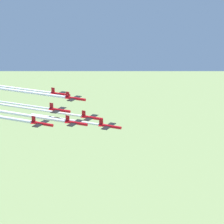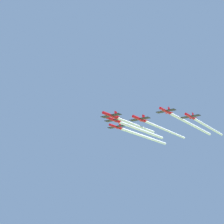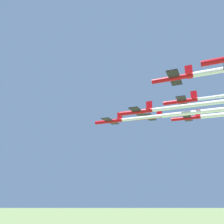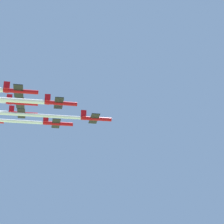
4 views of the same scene
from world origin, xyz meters
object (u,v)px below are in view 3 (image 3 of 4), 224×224
at_px(jet_1, 137,112).
at_px(jet_3, 174,78).
at_px(jet_4, 181,101).
at_px(jet_2, 149,117).
at_px(jet_5, 187,118).
at_px(jet_0, 110,121).

height_order(jet_1, jet_3, jet_3).
relative_size(jet_1, jet_4, 1.00).
xyz_separation_m(jet_2, jet_4, (12.32, 4.62, 1.91)).
relative_size(jet_1, jet_3, 1.00).
relative_size(jet_2, jet_3, 1.00).
xyz_separation_m(jet_1, jet_2, (-10.37, 8.39, 1.72)).
distance_m(jet_4, jet_5, 13.46).
relative_size(jet_0, jet_3, 1.00).
distance_m(jet_0, jet_5, 26.37).
height_order(jet_1, jet_4, jet_4).
distance_m(jet_0, jet_1, 13.15).
height_order(jet_2, jet_4, jet_4).
bearing_deg(jet_1, jet_0, 59.53).
bearing_deg(jet_1, jet_2, 0.00).
height_order(jet_0, jet_1, jet_1).
bearing_deg(jet_5, jet_2, 120.47).
bearing_deg(jet_5, jet_4, -180.00).
distance_m(jet_3, jet_5, 26.88).
xyz_separation_m(jet_3, jet_4, (-10.37, 8.39, -1.50)).
bearing_deg(jet_2, jet_5, -59.53).
distance_m(jet_1, jet_2, 13.45).
distance_m(jet_0, jet_2, 13.27).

